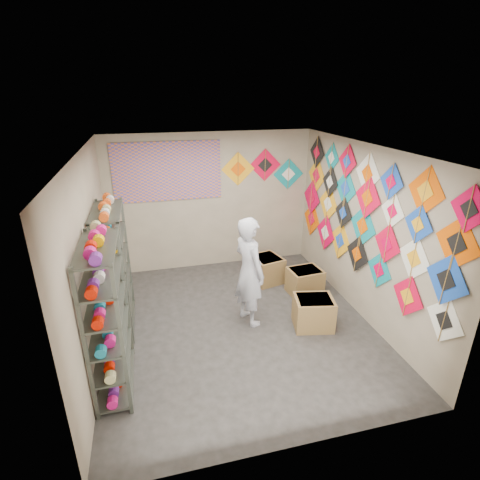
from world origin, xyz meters
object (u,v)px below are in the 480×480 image
object	(u,v)px
shopkeeper	(249,272)
carton_b	(305,281)
shelf_rack_front	(108,319)
carton_c	(267,269)
carton_a	(313,312)
shelf_rack_back	(114,270)

from	to	relation	value
shopkeeper	carton_b	world-z (taller)	shopkeeper
shelf_rack_front	carton_c	size ratio (longest dim) A/B	3.37
shopkeeper	carton_b	distance (m)	1.48
shelf_rack_front	carton_c	world-z (taller)	shelf_rack_front
shopkeeper	carton_a	bearing A→B (deg)	-132.32
shopkeeper	carton_c	world-z (taller)	shopkeeper
carton_a	carton_b	world-z (taller)	carton_a
carton_b	carton_c	world-z (taller)	carton_c
carton_c	carton_a	bearing A→B (deg)	-94.93
shelf_rack_back	carton_a	distance (m)	3.07
shopkeeper	carton_c	size ratio (longest dim) A/B	3.08
shelf_rack_front	shelf_rack_back	world-z (taller)	same
shelf_rack_front	carton_b	world-z (taller)	shelf_rack_front
shelf_rack_back	carton_b	distance (m)	3.25
shelf_rack_front	shelf_rack_back	size ratio (longest dim) A/B	1.00
shelf_rack_front	carton_b	xyz separation A→B (m)	(3.17, 1.50, -0.72)
shopkeeper	carton_b	size ratio (longest dim) A/B	3.05
carton_b	carton_c	distance (m)	0.80
shopkeeper	carton_b	xyz separation A→B (m)	(1.20, 0.58, -0.63)
carton_a	shelf_rack_front	bearing A→B (deg)	-158.11
shelf_rack_back	carton_b	xyz separation A→B (m)	(3.17, 0.20, -0.72)
carton_b	carton_c	xyz separation A→B (m)	(-0.52, 0.61, 0.01)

